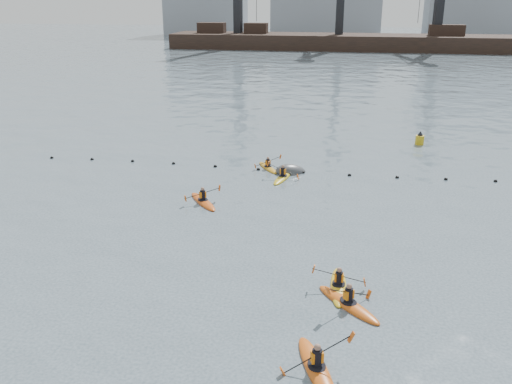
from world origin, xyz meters
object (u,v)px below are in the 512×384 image
at_px(kayaker_3, 283,177).
at_px(kayaker_4, 348,303).
at_px(kayaker_5, 268,167).
at_px(nav_buoy, 420,140).
at_px(kayaker_2, 203,201).
at_px(mooring_buoy, 291,172).
at_px(kayaker_0, 317,367).
at_px(kayaker_1, 338,285).

bearing_deg(kayaker_3, kayaker_4, -62.28).
bearing_deg(kayaker_5, nav_buoy, 6.48).
distance_m(kayaker_5, nav_buoy, 13.47).
distance_m(kayaker_3, kayaker_5, 2.28).
relative_size(kayaker_2, kayaker_4, 1.04).
bearing_deg(mooring_buoy, kayaker_0, -80.99).
height_order(kayaker_4, kayaker_5, kayaker_4).
relative_size(kayaker_1, mooring_buoy, 1.47).
bearing_deg(mooring_buoy, kayaker_5, 160.02).
relative_size(kayaker_0, nav_buoy, 2.77).
xyz_separation_m(mooring_buoy, nav_buoy, (9.01, 8.83, 0.37)).
bearing_deg(kayaker_0, kayaker_4, 55.79).
distance_m(kayaker_4, nav_buoy, 25.12).
bearing_deg(kayaker_0, kayaker_3, 79.28).
relative_size(kayaker_3, nav_buoy, 2.61).
height_order(mooring_buoy, nav_buoy, nav_buoy).
relative_size(kayaker_0, kayaker_1, 1.06).
bearing_deg(kayaker_2, kayaker_4, -86.00).
bearing_deg(kayaker_1, kayaker_0, -97.98).
height_order(kayaker_0, kayaker_4, kayaker_0).
distance_m(kayaker_5, mooring_buoy, 1.75).
relative_size(kayaker_4, mooring_buoy, 1.31).
height_order(kayaker_5, mooring_buoy, kayaker_5).
relative_size(kayaker_4, kayaker_5, 1.04).
relative_size(kayaker_2, kayaker_5, 1.08).
height_order(kayaker_5, nav_buoy, nav_buoy).
xyz_separation_m(kayaker_1, mooring_buoy, (-3.61, 14.51, -0.10)).
bearing_deg(nav_buoy, kayaker_4, -101.47).
distance_m(kayaker_4, kayaker_5, 17.33).
relative_size(kayaker_0, kayaker_3, 1.06).
relative_size(kayaker_0, mooring_buoy, 1.56).
distance_m(kayaker_0, mooring_buoy, 19.97).
distance_m(kayaker_3, kayaker_4, 15.14).
relative_size(kayaker_3, kayaker_4, 1.12).
bearing_deg(kayaker_4, mooring_buoy, -119.01).
xyz_separation_m(kayaker_0, kayaker_1, (0.48, 5.22, -0.01)).
height_order(kayaker_4, nav_buoy, kayaker_4).
bearing_deg(kayaker_3, kayaker_0, -68.39).
distance_m(kayaker_3, mooring_buoy, 1.36).
distance_m(kayaker_1, mooring_buoy, 14.96).
relative_size(kayaker_4, nav_buoy, 2.33).
distance_m(kayaker_0, kayaker_5, 20.88).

